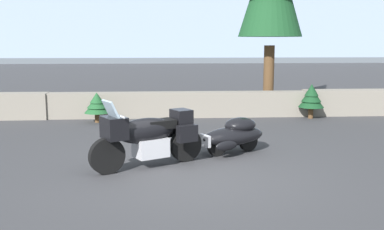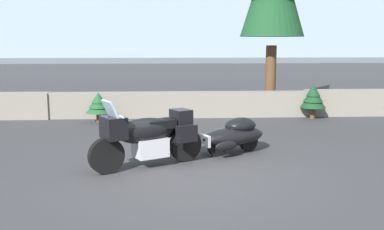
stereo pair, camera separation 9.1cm
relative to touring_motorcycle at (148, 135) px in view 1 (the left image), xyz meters
name	(u,v)px [view 1 (the left image)]	position (x,y,z in m)	size (l,w,h in m)	color
ground_plane	(191,176)	(0.77, -0.59, -0.62)	(80.00, 80.00, 0.00)	#38383A
stone_guard_wall	(178,104)	(0.74, 5.66, -0.22)	(24.00, 0.62, 0.82)	gray
distant_ridgeline	(165,15)	(0.77, 95.66, 7.38)	(240.00, 80.00, 16.00)	#8C9EB7
touring_motorcycle	(148,135)	(0.00, 0.00, 0.00)	(2.10, 1.38, 1.33)	black
car_shaped_trailer	(234,134)	(1.78, 0.96, -0.21)	(2.11, 1.36, 0.76)	black
pine_sapling_near	(311,97)	(4.83, 5.17, 0.04)	(0.78, 0.78, 1.07)	brown
pine_sapling_farther	(97,104)	(-1.64, 4.87, -0.07)	(0.74, 0.74, 0.88)	brown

